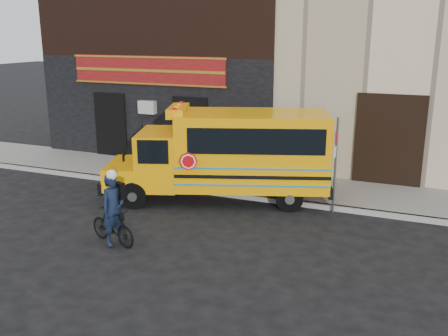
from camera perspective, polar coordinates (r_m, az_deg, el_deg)
ground at (r=13.49m, az=-1.44°, el=-6.82°), size 120.00×120.00×0.00m
curb at (r=15.73m, az=2.35°, el=-3.25°), size 40.00×0.20×0.15m
sidewalk at (r=17.08m, az=4.06°, el=-1.76°), size 40.00×3.00×0.15m
building at (r=22.50m, az=9.58°, el=17.78°), size 20.00×10.70×12.00m
school_bus at (r=15.26m, az=0.72°, el=1.78°), size 7.22×4.26×2.92m
sign_pole at (r=14.44m, az=12.61°, el=0.79°), size 0.06×0.24×2.79m
bicycle at (r=12.66m, az=-12.63°, el=-6.49°), size 1.59×0.84×0.92m
cyclist at (r=12.39m, az=-12.48°, el=-4.85°), size 0.63×0.76×1.77m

